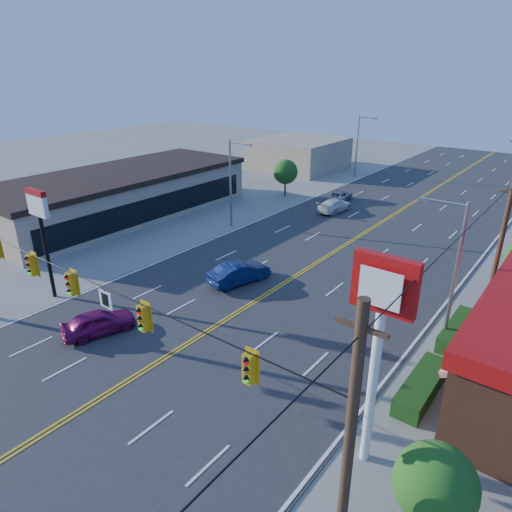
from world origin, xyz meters
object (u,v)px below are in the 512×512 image
Objects in this scene: car_silver at (339,196)px; signal_span at (88,302)px; car_magenta at (99,323)px; kfc_pylon at (380,323)px; car_white at (335,206)px; car_blue at (239,273)px; pizza_hut_sign at (41,222)px.

signal_span is at bearing 90.50° from car_silver.
signal_span reaches higher than car_magenta.
car_white is (-16.35, 27.82, -5.39)m from kfc_pylon.
kfc_pylon reaches higher than car_blue.
pizza_hut_sign is at bearing 84.12° from car_white.
kfc_pylon reaches higher than car_silver.
pizza_hut_sign is (-10.88, 4.00, 0.30)m from signal_span.
pizza_hut_sign reaches higher than car_blue.
kfc_pylon is 17.09m from car_blue.
car_blue is at bearing 100.80° from signal_span.
pizza_hut_sign is (-22.00, 0.00, -0.86)m from kfc_pylon.
car_magenta is at bearing 93.01° from car_blue.
car_magenta is 10.05m from car_blue.
signal_span reaches higher than car_silver.
car_white is at bearing 99.33° from signal_span.
signal_span is 11.87m from kfc_pylon.
signal_span is 32.53m from car_white.
kfc_pylon is 16.67m from car_magenta.
car_white is 1.03× the size of car_silver.
car_magenta is (-15.76, -0.90, -5.36)m from kfc_pylon.
kfc_pylon is 2.11× the size of car_magenta.
car_blue is 22.99m from car_silver.
signal_span is 6.04× the size of car_magenta.
signal_span is 3.55× the size of pizza_hut_sign.
pizza_hut_sign is at bearing 180.00° from kfc_pylon.
signal_span is at bearing 104.93° from car_white.
car_magenta is at bearing -8.24° from pizza_hut_sign.
pizza_hut_sign reaches higher than car_white.
car_silver is (-1.45, 3.69, -0.04)m from car_white.
car_magenta is 0.92× the size of car_silver.
car_magenta is at bearing 83.45° from car_silver.
pizza_hut_sign is at bearing 159.81° from signal_span.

